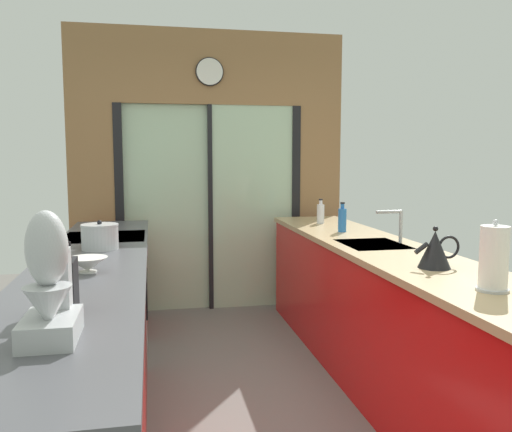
% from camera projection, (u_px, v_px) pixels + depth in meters
% --- Properties ---
extents(ground_plane, '(5.04, 7.60, 0.02)m').
position_uv_depth(ground_plane, '(242.00, 384.00, 3.52)').
color(ground_plane, slate).
extents(back_wall_unit, '(2.64, 0.12, 2.70)m').
position_uv_depth(back_wall_unit, '(210.00, 155.00, 5.10)').
color(back_wall_unit, olive).
rests_on(back_wall_unit, ground_plane).
extents(left_counter_run, '(0.62, 3.80, 0.92)m').
position_uv_depth(left_counter_run, '(90.00, 351.00, 2.83)').
color(left_counter_run, red).
rests_on(left_counter_run, ground_plane).
extents(right_counter_run, '(0.62, 3.80, 0.92)m').
position_uv_depth(right_counter_run, '(390.00, 321.00, 3.35)').
color(right_counter_run, red).
rests_on(right_counter_run, ground_plane).
extents(sink_faucet, '(0.19, 0.02, 0.23)m').
position_uv_depth(sink_faucet, '(396.00, 221.00, 3.55)').
color(sink_faucet, '#B7BABC').
rests_on(sink_faucet, right_counter_run).
extents(oven_range, '(0.60, 0.60, 0.92)m').
position_uv_depth(oven_range, '(107.00, 298.00, 3.92)').
color(oven_range, '#B7BABC').
rests_on(oven_range, ground_plane).
extents(mixing_bowl, '(0.20, 0.20, 0.08)m').
position_uv_depth(mixing_bowl, '(88.00, 264.00, 2.66)').
color(mixing_bowl, silver).
rests_on(mixing_bowl, left_counter_run).
extents(knife_block, '(0.08, 0.14, 0.27)m').
position_uv_depth(knife_block, '(65.00, 286.00, 1.97)').
color(knife_block, black).
rests_on(knife_block, left_counter_run).
extents(stand_mixer, '(0.17, 0.27, 0.42)m').
position_uv_depth(stand_mixer, '(49.00, 291.00, 1.67)').
color(stand_mixer, '#B7BABC').
rests_on(stand_mixer, left_counter_run).
extents(stock_pot, '(0.23, 0.23, 0.19)m').
position_uv_depth(stock_pot, '(100.00, 237.00, 3.33)').
color(stock_pot, '#B7BABC').
rests_on(stock_pot, left_counter_run).
extents(kettle, '(0.26, 0.17, 0.22)m').
position_uv_depth(kettle, '(435.00, 249.00, 2.76)').
color(kettle, black).
rests_on(kettle, right_counter_run).
extents(soap_bottle_near, '(0.06, 0.06, 0.23)m').
position_uv_depth(soap_bottle_near, '(342.00, 219.00, 4.09)').
color(soap_bottle_near, '#286BB7').
rests_on(soap_bottle_near, right_counter_run).
extents(soap_bottle_far, '(0.06, 0.06, 0.22)m').
position_uv_depth(soap_bottle_far, '(321.00, 213.00, 4.62)').
color(soap_bottle_far, silver).
rests_on(soap_bottle_far, right_counter_run).
extents(paper_towel_roll, '(0.14, 0.14, 0.32)m').
position_uv_depth(paper_towel_roll, '(494.00, 259.00, 2.29)').
color(paper_towel_roll, '#B7BABC').
rests_on(paper_towel_roll, right_counter_run).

